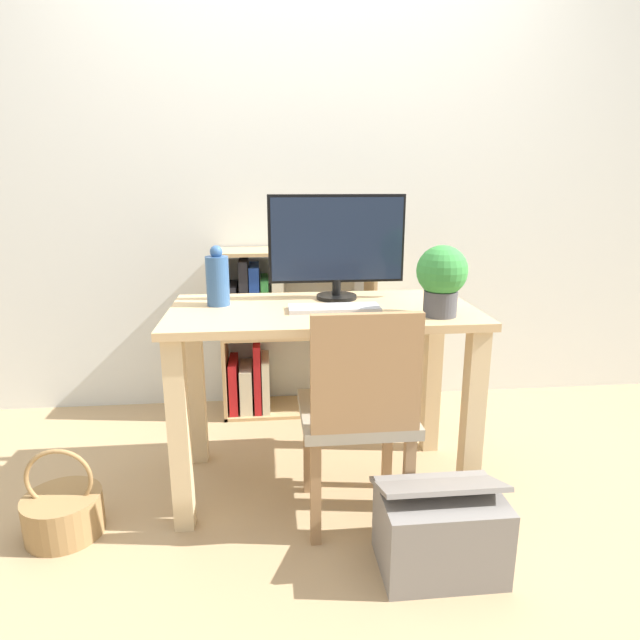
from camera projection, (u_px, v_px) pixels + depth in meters
ground_plane at (322, 482)px, 2.25m from camera, size 10.00×10.00×0.00m
wall_back at (304, 166)px, 2.81m from camera, size 8.00×0.05×2.60m
desk at (323, 349)px, 2.10m from camera, size 1.17×0.60×0.75m
monitor at (337, 242)px, 2.16m from camera, size 0.55×0.17×0.42m
keyboard at (334, 308)px, 2.02m from camera, size 0.34×0.12×0.02m
vase at (218, 279)px, 2.07m from camera, size 0.09×0.09×0.23m
potted_plant at (442, 277)px, 1.90m from camera, size 0.18×0.18×0.26m
chair at (359, 410)px, 1.87m from camera, size 0.40×0.40×0.83m
bookshelf at (271, 333)px, 2.84m from camera, size 0.80×0.28×0.88m
basket at (63, 512)px, 1.90m from camera, size 0.27×0.27×0.33m
storage_box at (440, 529)px, 1.73m from camera, size 0.40×0.32×0.33m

